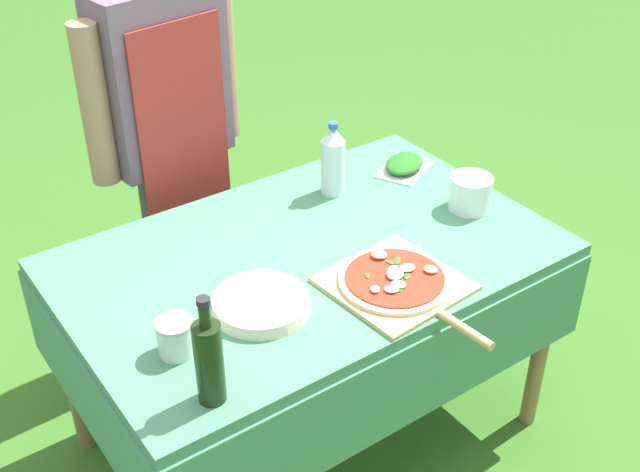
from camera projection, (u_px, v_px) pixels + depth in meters
ground_plane at (311, 431)px, 2.68m from camera, size 12.00×12.00×0.00m
prep_table at (309, 277)px, 2.33m from camera, size 1.39×0.90×0.72m
person_cook at (167, 120)px, 2.61m from camera, size 0.57×0.24×1.53m
pizza_on_peel at (397, 282)px, 2.13m from camera, size 0.35×0.51×0.05m
oil_bottle at (209, 360)px, 1.73m from camera, size 0.06×0.06×0.28m
water_bottle at (333, 160)px, 2.50m from camera, size 0.08×0.08×0.24m
herb_container at (404, 164)px, 2.68m from camera, size 0.24×0.21×0.04m
mixing_tub at (470, 193)px, 2.45m from camera, size 0.13×0.13×0.11m
plate_stack at (261, 304)px, 2.05m from camera, size 0.26×0.26×0.03m
sauce_jar at (176, 339)px, 1.90m from camera, size 0.09×0.09×0.09m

